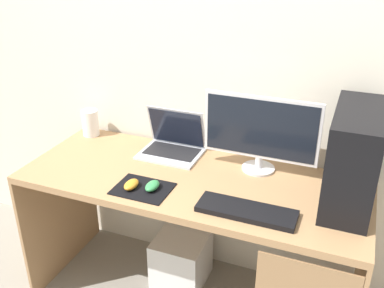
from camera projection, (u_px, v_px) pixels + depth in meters
The scene contains 11 objects.
wall_back at pixel (220, 52), 2.20m from camera, with size 4.00×0.05×2.60m.
desk at pixel (195, 205), 2.17m from camera, with size 1.67×0.66×0.77m.
pc_tower at pixel (353, 157), 1.85m from camera, with size 0.20×0.49×0.42m, color black.
monitor at pixel (261, 132), 2.10m from camera, with size 0.56×0.16×0.39m.
laptop at pixel (173, 144), 2.34m from camera, with size 0.32×0.24×0.24m.
speaker at pixel (90, 123), 2.54m from camera, with size 0.10×0.10×0.15m, color white.
keyboard at pixel (247, 211), 1.84m from camera, with size 0.42×0.14×0.02m, color black.
mousepad at pixel (143, 189), 2.02m from camera, with size 0.26×0.20×0.01m, color black.
mouse_left at pixel (152, 186), 2.01m from camera, with size 0.06×0.10×0.03m, color #338C4C.
mouse_right at pixel (131, 184), 2.02m from camera, with size 0.06×0.10×0.03m, color orange.
subwoofer at pixel (181, 259), 2.53m from camera, with size 0.29×0.29×0.29m, color white.
Camera 1 is at (0.69, -1.71, 1.84)m, focal length 41.10 mm.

